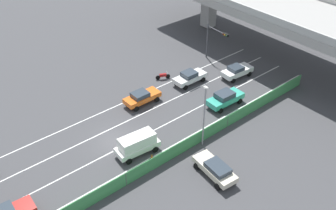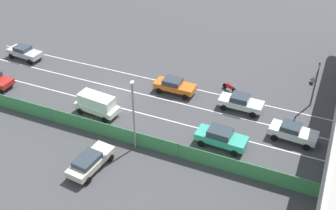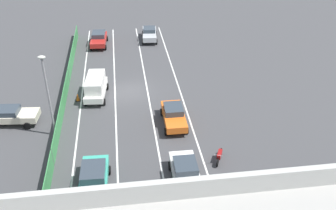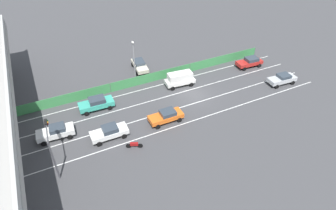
% 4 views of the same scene
% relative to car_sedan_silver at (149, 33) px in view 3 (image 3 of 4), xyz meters
% --- Properties ---
extents(ground_plane, '(300.00, 300.00, 0.00)m').
position_rel_car_sedan_silver_xyz_m(ground_plane, '(3.10, 13.50, -0.87)').
color(ground_plane, '#424244').
extents(lane_line_left_edge, '(0.14, 44.19, 0.01)m').
position_rel_car_sedan_silver_xyz_m(lane_line_left_edge, '(-1.72, 17.60, -0.87)').
color(lane_line_left_edge, silver).
rests_on(lane_line_left_edge, ground).
extents(lane_line_mid_left, '(0.14, 44.19, 0.01)m').
position_rel_car_sedan_silver_xyz_m(lane_line_mid_left, '(1.50, 17.60, -0.87)').
color(lane_line_mid_left, silver).
rests_on(lane_line_mid_left, ground).
extents(lane_line_mid_right, '(0.14, 44.19, 0.01)m').
position_rel_car_sedan_silver_xyz_m(lane_line_mid_right, '(4.71, 17.60, -0.87)').
color(lane_line_mid_right, silver).
rests_on(lane_line_mid_right, ground).
extents(lane_line_right_edge, '(0.14, 44.19, 0.01)m').
position_rel_car_sedan_silver_xyz_m(lane_line_right_edge, '(7.92, 17.60, -0.87)').
color(lane_line_right_edge, silver).
rests_on(lane_line_right_edge, ground).
extents(green_fence, '(0.10, 40.29, 1.53)m').
position_rel_car_sedan_silver_xyz_m(green_fence, '(9.36, 17.60, -0.11)').
color(green_fence, '#3D8E4C').
rests_on(green_fence, ground).
extents(car_sedan_silver, '(2.23, 4.56, 1.56)m').
position_rel_car_sedan_silver_xyz_m(car_sedan_silver, '(0.00, 0.00, 0.00)').
color(car_sedan_silver, '#B7BABC').
rests_on(car_sedan_silver, ground).
extents(car_sedan_white, '(2.04, 4.47, 1.63)m').
position_rel_car_sedan_silver_xyz_m(car_sedan_white, '(0.03, 27.28, 0.02)').
color(car_sedan_white, white).
rests_on(car_sedan_white, ground).
extents(car_van_white, '(2.34, 4.62, 2.15)m').
position_rel_car_sedan_silver_xyz_m(car_van_white, '(6.48, 14.29, 0.35)').
color(car_van_white, silver).
rests_on(car_van_white, ground).
extents(car_taxi_teal, '(2.20, 4.72, 1.74)m').
position_rel_car_sedan_silver_xyz_m(car_taxi_teal, '(6.27, 27.17, 0.08)').
color(car_taxi_teal, teal).
rests_on(car_taxi_teal, ground).
extents(car_taxi_orange, '(2.00, 4.46, 1.58)m').
position_rel_car_sedan_silver_xyz_m(car_taxi_orange, '(-0.24, 19.86, 0.01)').
color(car_taxi_orange, orange).
rests_on(car_taxi_orange, ground).
extents(car_sedan_red, '(2.23, 4.52, 1.59)m').
position_rel_car_sedan_silver_xyz_m(car_sedan_red, '(6.47, 0.97, 0.02)').
color(car_sedan_red, red).
rests_on(car_sedan_red, ground).
extents(motorcycle, '(0.97, 1.81, 0.93)m').
position_rel_car_sedan_silver_xyz_m(motorcycle, '(-2.91, 25.27, -0.41)').
color(motorcycle, black).
rests_on(motorcycle, ground).
extents(parked_sedan_cream, '(4.82, 2.40, 1.52)m').
position_rel_car_sedan_silver_xyz_m(parked_sedan_cream, '(13.69, 17.98, 0.00)').
color(parked_sedan_cream, beige).
rests_on(parked_sedan_cream, ground).
extents(traffic_light, '(4.04, 0.58, 5.10)m').
position_rel_car_sedan_silver_xyz_m(traffic_light, '(-2.09, 33.69, 2.80)').
color(traffic_light, '#47474C').
rests_on(traffic_light, ground).
extents(street_lamp, '(0.60, 0.36, 7.10)m').
position_rel_car_sedan_silver_xyz_m(street_lamp, '(9.70, 20.20, 3.44)').
color(street_lamp, gray).
rests_on(street_lamp, ground).
extents(traffic_cone, '(0.47, 0.47, 0.74)m').
position_rel_car_sedan_silver_xyz_m(traffic_cone, '(8.22, 14.75, -0.52)').
color(traffic_cone, orange).
rests_on(traffic_cone, ground).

